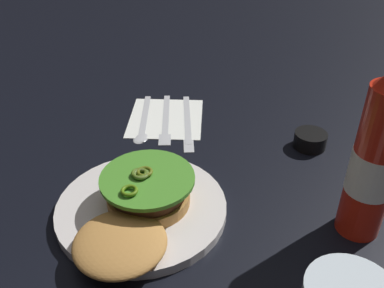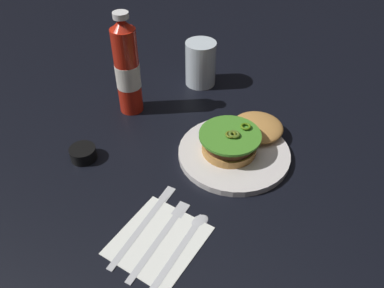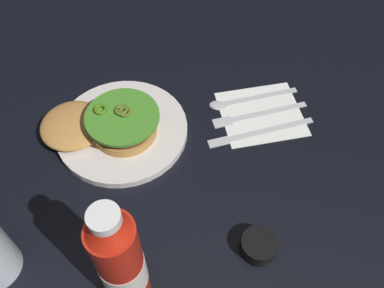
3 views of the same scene
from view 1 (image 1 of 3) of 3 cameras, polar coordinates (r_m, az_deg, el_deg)
name	(u,v)px [view 1 (image 1 of 3)]	position (r m, az deg, el deg)	size (l,w,h in m)	color
ground_plane	(255,228)	(0.60, 8.44, -11.06)	(3.00, 3.00, 0.00)	black
dinner_plate	(142,208)	(0.62, -6.76, -8.52)	(0.24, 0.24, 0.01)	silver
burger_sandwich	(138,208)	(0.58, -7.21, -8.46)	(0.22, 0.13, 0.05)	#BE8441
ketchup_bottle	(376,160)	(0.57, 23.43, -1.98)	(0.06, 0.06, 0.25)	red
condiment_cup	(310,140)	(0.77, 15.57, 0.54)	(0.06, 0.06, 0.03)	black
napkin	(166,118)	(0.84, -3.53, 3.54)	(0.15, 0.14, 0.00)	white
spoon_utensil	(143,123)	(0.82, -6.57, 2.78)	(0.17, 0.08, 0.00)	silver
fork_utensil	(166,121)	(0.82, -3.57, 3.07)	(0.18, 0.09, 0.00)	silver
butter_knife	(188,124)	(0.81, -0.59, 2.74)	(0.20, 0.10, 0.00)	silver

